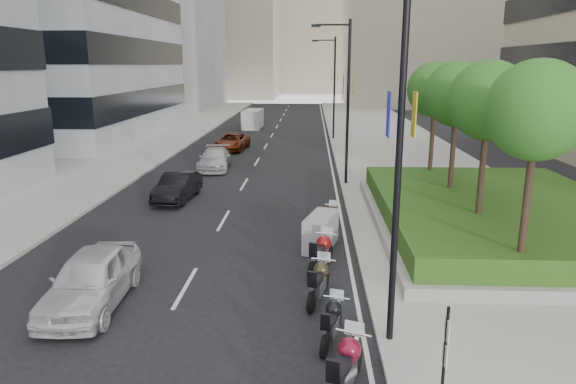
# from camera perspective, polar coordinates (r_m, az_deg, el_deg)

# --- Properties ---
(ground) EXTENTS (160.00, 160.00, 0.00)m
(ground) POSITION_cam_1_polar(r_m,az_deg,el_deg) (12.61, -8.88, -18.13)
(ground) COLOR black
(ground) RESTS_ON ground
(sidewalk_right) EXTENTS (10.00, 100.00, 0.15)m
(sidewalk_right) POSITION_cam_1_polar(r_m,az_deg,el_deg) (41.51, 11.89, 4.57)
(sidewalk_right) COLOR #9E9B93
(sidewalk_right) RESTS_ON ground
(sidewalk_left) EXTENTS (8.00, 100.00, 0.15)m
(sidewalk_left) POSITION_cam_1_polar(r_m,az_deg,el_deg) (43.41, -16.72, 4.68)
(sidewalk_left) COLOR #9E9B93
(sidewalk_left) RESTS_ON ground
(lane_edge) EXTENTS (0.12, 100.00, 0.01)m
(lane_edge) POSITION_cam_1_polar(r_m,az_deg,el_deg) (41.01, 4.54, 4.61)
(lane_edge) COLOR silver
(lane_edge) RESTS_ON ground
(lane_centre) EXTENTS (0.12, 100.00, 0.01)m
(lane_centre) POSITION_cam_1_polar(r_m,az_deg,el_deg) (41.17, -2.74, 4.68)
(lane_centre) COLOR silver
(lane_centre) RESTS_ON ground
(building_grey_far) EXTENTS (22.00, 26.00, 30.00)m
(building_grey_far) POSITION_cam_1_polar(r_m,az_deg,el_deg) (85.05, -16.32, 19.10)
(building_grey_far) COLOR gray
(building_grey_far) RESTS_ON ground
(building_cream_left) EXTENTS (26.00, 24.00, 34.00)m
(building_cream_left) POSITION_cam_1_polar(r_m,az_deg,el_deg) (112.77, -8.20, 19.14)
(building_cream_left) COLOR #B7AD93
(building_cream_left) RESTS_ON ground
(building_cream_centre) EXTENTS (30.00, 24.00, 38.00)m
(building_cream_centre) POSITION_cam_1_polar(r_m,az_deg,el_deg) (131.02, 2.64, 19.40)
(building_cream_centre) COLOR #B7AD93
(building_cream_centre) RESTS_ON ground
(planter) EXTENTS (10.00, 14.00, 0.40)m
(planter) POSITION_cam_1_polar(r_m,az_deg,el_deg) (22.73, 22.27, -3.22)
(planter) COLOR gray
(planter) RESTS_ON sidewalk_right
(hedge) EXTENTS (9.40, 13.40, 0.80)m
(hedge) POSITION_cam_1_polar(r_m,az_deg,el_deg) (22.57, 22.41, -1.77)
(hedge) COLOR #234513
(hedge) RESTS_ON planter
(tree_0) EXTENTS (2.80, 2.80, 6.30)m
(tree_0) POSITION_cam_1_polar(r_m,az_deg,el_deg) (15.75, 25.95, 8.07)
(tree_0) COLOR #332319
(tree_0) RESTS_ON planter
(tree_1) EXTENTS (2.80, 2.80, 6.30)m
(tree_1) POSITION_cam_1_polar(r_m,az_deg,el_deg) (19.48, 21.39, 9.39)
(tree_1) COLOR #332319
(tree_1) RESTS_ON planter
(tree_2) EXTENTS (2.80, 2.80, 6.30)m
(tree_2) POSITION_cam_1_polar(r_m,az_deg,el_deg) (23.31, 18.28, 10.25)
(tree_2) COLOR #332319
(tree_2) RESTS_ON planter
(tree_3) EXTENTS (2.80, 2.80, 6.30)m
(tree_3) POSITION_cam_1_polar(r_m,az_deg,el_deg) (27.18, 16.05, 10.85)
(tree_3) COLOR #332319
(tree_3) RESTS_ON planter
(lamp_post_0) EXTENTS (2.34, 0.45, 9.00)m
(lamp_post_0) POSITION_cam_1_polar(r_m,az_deg,el_deg) (11.69, 11.58, 5.82)
(lamp_post_0) COLOR black
(lamp_post_0) RESTS_ON ground
(lamp_post_1) EXTENTS (2.34, 0.45, 9.00)m
(lamp_post_1) POSITION_cam_1_polar(r_m,az_deg,el_deg) (28.54, 6.39, 10.70)
(lamp_post_1) COLOR black
(lamp_post_1) RESTS_ON ground
(lamp_post_2) EXTENTS (2.34, 0.45, 9.00)m
(lamp_post_2) POSITION_cam_1_polar(r_m,az_deg,el_deg) (46.50, 4.99, 11.98)
(lamp_post_2) COLOR black
(lamp_post_2) RESTS_ON ground
(parking_sign) EXTENTS (0.06, 0.32, 2.50)m
(parking_sign) POSITION_cam_1_polar(r_m,az_deg,el_deg) (10.23, 16.98, -17.35)
(parking_sign) COLOR black
(parking_sign) RESTS_ON ground
(motorcycle_1) EXTENTS (1.06, 2.23, 1.17)m
(motorcycle_1) POSITION_cam_1_polar(r_m,az_deg,el_deg) (11.19, 6.39, -18.84)
(motorcycle_1) COLOR black
(motorcycle_1) RESTS_ON ground
(motorcycle_2) EXTENTS (0.77, 1.95, 0.99)m
(motorcycle_2) POSITION_cam_1_polar(r_m,az_deg,el_deg) (13.03, 4.90, -14.18)
(motorcycle_2) COLOR black
(motorcycle_2) RESTS_ON ground
(motorcycle_3) EXTENTS (0.85, 2.14, 1.09)m
(motorcycle_3) POSITION_cam_1_polar(r_m,az_deg,el_deg) (15.07, 3.47, -9.87)
(motorcycle_3) COLOR black
(motorcycle_3) RESTS_ON ground
(motorcycle_4) EXTENTS (1.00, 2.22, 1.15)m
(motorcycle_4) POSITION_cam_1_polar(r_m,az_deg,el_deg) (17.06, 3.71, -6.82)
(motorcycle_4) COLOR black
(motorcycle_4) RESTS_ON ground
(motorcycle_5) EXTENTS (1.40, 2.28, 1.29)m
(motorcycle_5) POSITION_cam_1_polar(r_m,az_deg,el_deg) (19.08, 3.67, -4.44)
(motorcycle_5) COLOR black
(motorcycle_5) RESTS_ON ground
(motorcycle_6) EXTENTS (0.79, 1.96, 1.00)m
(motorcycle_6) POSITION_cam_1_polar(r_m,az_deg,el_deg) (21.14, 4.71, -2.92)
(motorcycle_6) COLOR black
(motorcycle_6) RESTS_ON ground
(car_a) EXTENTS (2.04, 4.68, 1.57)m
(car_a) POSITION_cam_1_polar(r_m,az_deg,el_deg) (15.70, -21.00, -9.01)
(car_a) COLOR silver
(car_a) RESTS_ON ground
(car_b) EXTENTS (1.75, 4.24, 1.37)m
(car_b) POSITION_cam_1_polar(r_m,az_deg,el_deg) (26.42, -12.18, 0.59)
(car_b) COLOR black
(car_b) RESTS_ON ground
(car_c) EXTENTS (2.20, 4.76, 1.35)m
(car_c) POSITION_cam_1_polar(r_m,az_deg,el_deg) (33.84, -8.15, 3.66)
(car_c) COLOR #AFAFB1
(car_c) RESTS_ON ground
(car_d) EXTENTS (2.60, 4.94, 1.33)m
(car_d) POSITION_cam_1_polar(r_m,az_deg,el_deg) (41.36, -6.28, 5.57)
(car_d) COLOR maroon
(car_d) RESTS_ON ground
(delivery_van) EXTENTS (1.91, 4.70, 1.95)m
(delivery_van) POSITION_cam_1_polar(r_m,az_deg,el_deg) (55.43, -3.96, 8.01)
(delivery_van) COLOR silver
(delivery_van) RESTS_ON ground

